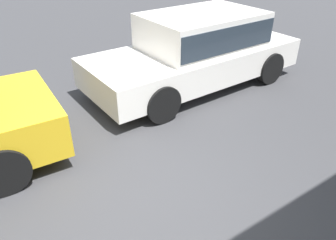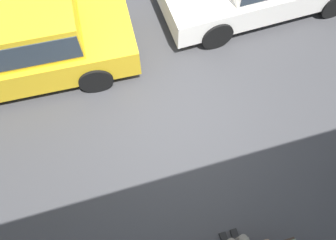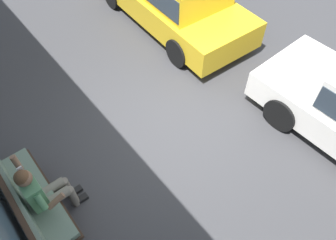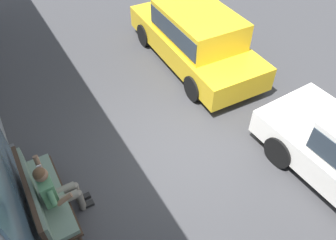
# 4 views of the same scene
# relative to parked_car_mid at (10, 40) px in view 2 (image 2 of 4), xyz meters

# --- Properties ---
(ground_plane) EXTENTS (60.00, 60.00, 0.00)m
(ground_plane) POSITION_rel_parked_car_mid_xyz_m (-2.46, 1.89, -0.83)
(ground_plane) COLOR #38383A
(parked_car_mid) EXTENTS (4.55, 1.97, 1.54)m
(parked_car_mid) POSITION_rel_parked_car_mid_xyz_m (0.00, 0.00, 0.00)
(parked_car_mid) COLOR gold
(parked_car_mid) RESTS_ON ground_plane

